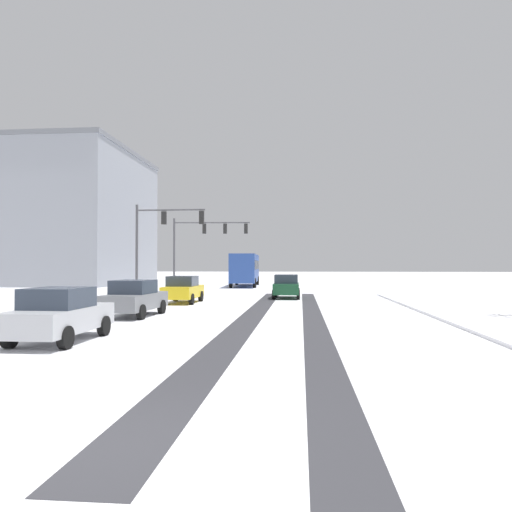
% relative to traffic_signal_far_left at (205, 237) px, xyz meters
% --- Properties ---
extents(ground_plane, '(300.00, 300.00, 0.00)m').
position_rel_traffic_signal_far_left_xyz_m(ground_plane, '(6.10, -36.91, -4.82)').
color(ground_plane, white).
extents(wheel_track_left_lane, '(0.89, 33.78, 0.01)m').
position_rel_traffic_signal_far_left_xyz_m(wheel_track_left_lane, '(9.19, -21.55, -4.82)').
color(wheel_track_left_lane, '#38383D').
rests_on(wheel_track_left_lane, ground).
extents(wheel_track_right_lane, '(1.07, 33.78, 0.01)m').
position_rel_traffic_signal_far_left_xyz_m(wheel_track_right_lane, '(6.48, -21.55, -4.82)').
color(wheel_track_right_lane, '#38383D').
rests_on(wheel_track_right_lane, ground).
extents(sidewalk_kerb_right, '(4.00, 33.78, 0.12)m').
position_rel_traffic_signal_far_left_xyz_m(sidewalk_kerb_right, '(16.35, -23.09, -4.76)').
color(sidewalk_kerb_right, white).
rests_on(sidewalk_kerb_right, ground).
extents(traffic_signal_far_left, '(6.93, 0.78, 6.50)m').
position_rel_traffic_signal_far_left_xyz_m(traffic_signal_far_left, '(0.00, 0.00, 0.00)').
color(traffic_signal_far_left, '#47474C').
rests_on(traffic_signal_far_left, ground).
extents(traffic_signal_near_left, '(4.95, 0.43, 6.50)m').
position_rel_traffic_signal_far_left_xyz_m(traffic_signal_near_left, '(-1.09, -10.21, -0.22)').
color(traffic_signal_near_left, '#47474C').
rests_on(traffic_signal_near_left, ground).
extents(car_dark_green_lead, '(1.86, 4.12, 1.62)m').
position_rel_traffic_signal_far_left_xyz_m(car_dark_green_lead, '(7.67, -9.79, -4.00)').
color(car_dark_green_lead, '#194C2D').
rests_on(car_dark_green_lead, ground).
extents(car_yellow_cab_second, '(1.85, 4.11, 1.62)m').
position_rel_traffic_signal_far_left_xyz_m(car_yellow_cab_second, '(1.59, -14.44, -4.00)').
color(car_yellow_cab_second, yellow).
rests_on(car_yellow_cab_second, ground).
extents(car_grey_third, '(2.00, 4.19, 1.62)m').
position_rel_traffic_signal_far_left_xyz_m(car_grey_third, '(1.25, -22.00, -4.00)').
color(car_grey_third, slate).
rests_on(car_grey_third, ground).
extents(car_silver_fourth, '(1.85, 4.11, 1.62)m').
position_rel_traffic_signal_far_left_xyz_m(car_silver_fourth, '(1.47, -29.13, -4.00)').
color(car_silver_fourth, '#B7BABF').
rests_on(car_silver_fourth, ground).
extents(bus_oncoming, '(3.06, 11.11, 3.38)m').
position_rel_traffic_signal_far_left_xyz_m(bus_oncoming, '(2.72, 8.48, -2.83)').
color(bus_oncoming, '#284793').
rests_on(bus_oncoming, ground).
extents(office_building_far_left_block, '(19.07, 20.35, 15.93)m').
position_rel_traffic_signal_far_left_xyz_m(office_building_far_left_block, '(-20.78, 13.08, 3.16)').
color(office_building_far_left_block, '#9399A3').
rests_on(office_building_far_left_block, ground).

